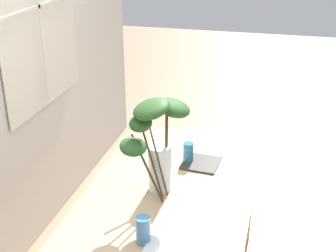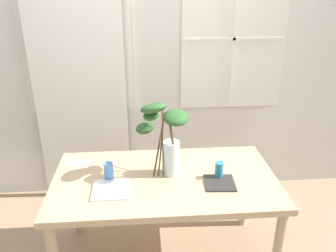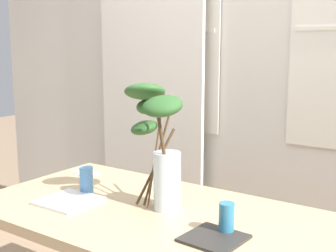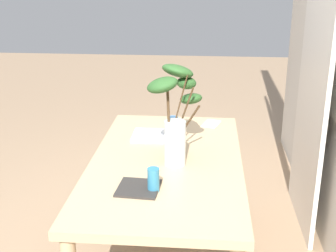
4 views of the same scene
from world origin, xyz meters
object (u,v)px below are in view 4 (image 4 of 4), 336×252
dining_table (166,174)px  plate_square_left (151,135)px  drinking_glass_blue_right (153,180)px  plate_square_right (138,188)px  drinking_glass_blue_left (173,126)px  vase_with_branches (176,110)px

dining_table → plate_square_left: bearing=-160.6°
drinking_glass_blue_right → plate_square_right: (-0.01, -0.08, -0.06)m
dining_table → drinking_glass_blue_left: drinking_glass_blue_left is taller
dining_table → plate_square_left: (-0.37, -0.13, 0.10)m
drinking_glass_blue_left → vase_with_branches: bearing=6.4°
vase_with_branches → plate_square_left: bearing=-153.7°
dining_table → vase_with_branches: size_ratio=2.74×
vase_with_branches → drinking_glass_blue_right: bearing=-12.4°
dining_table → drinking_glass_blue_right: bearing=-4.4°
vase_with_branches → plate_square_right: (0.37, -0.16, -0.30)m
vase_with_branches → plate_square_left: vase_with_branches is taller
drinking_glass_blue_left → plate_square_left: (0.02, -0.14, -0.06)m
dining_table → vase_with_branches: vase_with_branches is taller
drinking_glass_blue_left → drinking_glass_blue_right: size_ratio=1.08×
drinking_glass_blue_right → plate_square_right: 0.10m
drinking_glass_blue_right → plate_square_left: (-0.76, -0.10, -0.05)m
dining_table → drinking_glass_blue_left: size_ratio=12.11×
vase_with_branches → plate_square_left: (-0.37, -0.19, -0.30)m
drinking_glass_blue_right → plate_square_right: bearing=-97.6°
drinking_glass_blue_left → plate_square_right: bearing=-8.6°
drinking_glass_blue_left → plate_square_right: size_ratio=0.63×
plate_square_left → plate_square_right: bearing=1.8°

